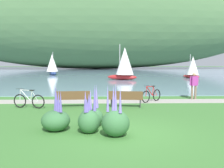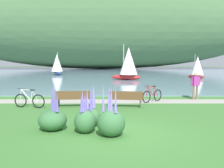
{
  "view_description": "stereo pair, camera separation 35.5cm",
  "coord_description": "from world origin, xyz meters",
  "px_view_note": "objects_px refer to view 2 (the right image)",
  "views": [
    {
      "loc": [
        -0.68,
        -8.5,
        2.47
      ],
      "look_at": [
        -0.27,
        7.41,
        1.0
      ],
      "focal_mm": 40.75,
      "sensor_mm": 36.0,
      "label": 1
    },
    {
      "loc": [
        -0.33,
        -8.5,
        2.47
      ],
      "look_at": [
        -0.27,
        7.41,
        1.0
      ],
      "focal_mm": 40.75,
      "sensor_mm": 36.0,
      "label": 2
    }
  ],
  "objects_px": {
    "park_bench_near_camera": "(125,98)",
    "person_at_shoreline": "(195,84)",
    "bicycle_beside_path": "(28,100)",
    "sailboat_toward_hillside": "(127,63)",
    "sailboat_mid_bay": "(196,67)",
    "park_bench_further_along": "(72,97)",
    "bicycle_leaning_near_bench": "(151,95)",
    "sailboat_nearest_to_shore": "(56,64)"
  },
  "relations": [
    {
      "from": "sailboat_mid_bay",
      "to": "park_bench_near_camera",
      "type": "bearing_deg",
      "value": -117.08
    },
    {
      "from": "park_bench_near_camera",
      "to": "sailboat_nearest_to_shore",
      "type": "bearing_deg",
      "value": 108.5
    },
    {
      "from": "bicycle_leaning_near_bench",
      "to": "sailboat_nearest_to_shore",
      "type": "height_order",
      "value": "sailboat_nearest_to_shore"
    },
    {
      "from": "sailboat_toward_hillside",
      "to": "sailboat_nearest_to_shore",
      "type": "bearing_deg",
      "value": 134.97
    },
    {
      "from": "bicycle_beside_path",
      "to": "sailboat_toward_hillside",
      "type": "xyz_separation_m",
      "value": [
        6.39,
        18.84,
        1.74
      ]
    },
    {
      "from": "bicycle_leaning_near_bench",
      "to": "sailboat_nearest_to_shore",
      "type": "relative_size",
      "value": 0.35
    },
    {
      "from": "park_bench_near_camera",
      "to": "person_at_shoreline",
      "type": "relative_size",
      "value": 1.08
    },
    {
      "from": "park_bench_further_along",
      "to": "sailboat_nearest_to_shore",
      "type": "bearing_deg",
      "value": 103.67
    },
    {
      "from": "park_bench_near_camera",
      "to": "sailboat_toward_hillside",
      "type": "xyz_separation_m",
      "value": [
        1.33,
        18.76,
        1.62
      ]
    },
    {
      "from": "park_bench_further_along",
      "to": "sailboat_nearest_to_shore",
      "type": "xyz_separation_m",
      "value": [
        -7.32,
        30.1,
        1.32
      ]
    },
    {
      "from": "park_bench_near_camera",
      "to": "bicycle_beside_path",
      "type": "bearing_deg",
      "value": -179.05
    },
    {
      "from": "park_bench_further_along",
      "to": "sailboat_nearest_to_shore",
      "type": "distance_m",
      "value": 31.01
    },
    {
      "from": "park_bench_near_camera",
      "to": "park_bench_further_along",
      "type": "bearing_deg",
      "value": 177.82
    },
    {
      "from": "park_bench_near_camera",
      "to": "bicycle_leaning_near_bench",
      "type": "relative_size",
      "value": 1.36
    },
    {
      "from": "bicycle_leaning_near_bench",
      "to": "sailboat_toward_hillside",
      "type": "relative_size",
      "value": 0.3
    },
    {
      "from": "sailboat_mid_bay",
      "to": "sailboat_toward_hillside",
      "type": "xyz_separation_m",
      "value": [
        -9.56,
        -2.53,
        0.56
      ]
    },
    {
      "from": "sailboat_mid_bay",
      "to": "sailboat_toward_hillside",
      "type": "relative_size",
      "value": 0.73
    },
    {
      "from": "park_bench_further_along",
      "to": "sailboat_nearest_to_shore",
      "type": "relative_size",
      "value": 0.48
    },
    {
      "from": "bicycle_beside_path",
      "to": "person_at_shoreline",
      "type": "height_order",
      "value": "person_at_shoreline"
    },
    {
      "from": "park_bench_further_along",
      "to": "sailboat_toward_hillside",
      "type": "bearing_deg",
      "value": 77.57
    },
    {
      "from": "bicycle_beside_path",
      "to": "sailboat_mid_bay",
      "type": "xyz_separation_m",
      "value": [
        15.94,
        21.38,
        1.19
      ]
    },
    {
      "from": "park_bench_further_along",
      "to": "bicycle_beside_path",
      "type": "xyz_separation_m",
      "value": [
        -2.28,
        -0.19,
        -0.12
      ]
    },
    {
      "from": "bicycle_leaning_near_bench",
      "to": "bicycle_beside_path",
      "type": "xyz_separation_m",
      "value": [
        -6.74,
        -1.84,
        -0.0
      ]
    },
    {
      "from": "park_bench_near_camera",
      "to": "sailboat_mid_bay",
      "type": "bearing_deg",
      "value": 62.92
    },
    {
      "from": "bicycle_beside_path",
      "to": "sailboat_toward_hillside",
      "type": "height_order",
      "value": "sailboat_toward_hillside"
    },
    {
      "from": "bicycle_beside_path",
      "to": "person_at_shoreline",
      "type": "bearing_deg",
      "value": 16.23
    },
    {
      "from": "park_bench_near_camera",
      "to": "bicycle_leaning_near_bench",
      "type": "height_order",
      "value": "bicycle_leaning_near_bench"
    },
    {
      "from": "park_bench_near_camera",
      "to": "bicycle_leaning_near_bench",
      "type": "xyz_separation_m",
      "value": [
        1.68,
        1.75,
        -0.12
      ]
    },
    {
      "from": "bicycle_beside_path",
      "to": "sailboat_nearest_to_shore",
      "type": "height_order",
      "value": "sailboat_nearest_to_shore"
    },
    {
      "from": "park_bench_further_along",
      "to": "bicycle_leaning_near_bench",
      "type": "height_order",
      "value": "bicycle_leaning_near_bench"
    },
    {
      "from": "park_bench_further_along",
      "to": "person_at_shoreline",
      "type": "xyz_separation_m",
      "value": [
        7.36,
        2.62,
        0.46
      ]
    },
    {
      "from": "bicycle_leaning_near_bench",
      "to": "park_bench_near_camera",
      "type": "bearing_deg",
      "value": -133.83
    },
    {
      "from": "bicycle_leaning_near_bench",
      "to": "sailboat_nearest_to_shore",
      "type": "bearing_deg",
      "value": 112.5
    },
    {
      "from": "park_bench_further_along",
      "to": "bicycle_beside_path",
      "type": "relative_size",
      "value": 1.06
    },
    {
      "from": "person_at_shoreline",
      "to": "sailboat_mid_bay",
      "type": "height_order",
      "value": "sailboat_mid_bay"
    },
    {
      "from": "park_bench_near_camera",
      "to": "person_at_shoreline",
      "type": "distance_m",
      "value": 5.35
    },
    {
      "from": "person_at_shoreline",
      "to": "sailboat_mid_bay",
      "type": "distance_m",
      "value": 19.62
    },
    {
      "from": "park_bench_near_camera",
      "to": "sailboat_toward_hillside",
      "type": "distance_m",
      "value": 18.88
    },
    {
      "from": "person_at_shoreline",
      "to": "sailboat_mid_bay",
      "type": "bearing_deg",
      "value": 71.25
    },
    {
      "from": "sailboat_mid_bay",
      "to": "bicycle_beside_path",
      "type": "bearing_deg",
      "value": -126.72
    },
    {
      "from": "park_bench_near_camera",
      "to": "person_at_shoreline",
      "type": "bearing_deg",
      "value": 30.72
    },
    {
      "from": "sailboat_nearest_to_shore",
      "to": "park_bench_further_along",
      "type": "bearing_deg",
      "value": -76.33
    }
  ]
}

